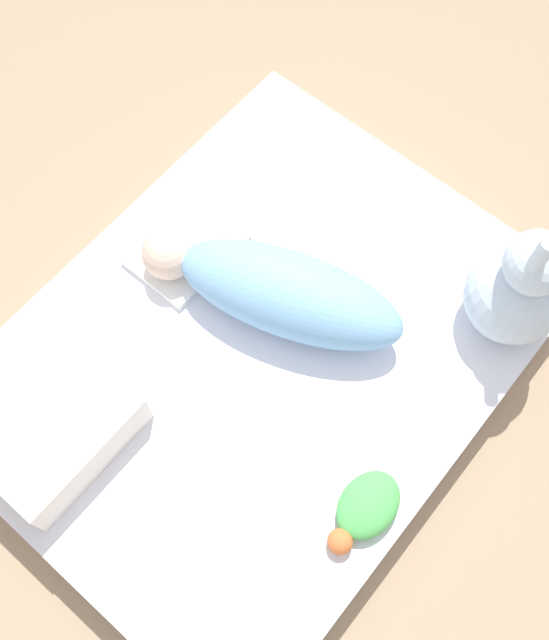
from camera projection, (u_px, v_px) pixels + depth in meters
name	position (u px, v px, depth m)	size (l,w,h in m)	color
ground_plane	(261.00, 369.00, 1.79)	(12.00, 12.00, 0.00)	#9E8466
bed_mattress	(260.00, 359.00, 1.73)	(1.24, 0.96, 0.14)	white
burp_cloth	(187.00, 249.00, 1.75)	(0.25, 0.19, 0.02)	white
swaddled_baby	(278.00, 290.00, 1.63)	(0.35, 0.61, 0.17)	#7FB7E5
pillow	(41.00, 416.00, 1.54)	(0.31, 0.32, 0.12)	white
bunny_plush	(519.00, 289.00, 1.57)	(0.21, 0.21, 0.39)	silver
turtle_plush	(365.00, 509.00, 1.50)	(0.19, 0.11, 0.06)	#51B756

